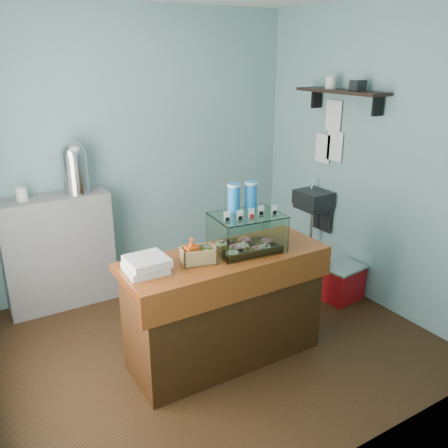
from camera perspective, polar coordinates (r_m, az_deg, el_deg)
ground at (r=4.20m, az=-1.72°, el=-13.88°), size 3.50×3.50×0.00m
room_shell at (r=3.57m, az=-1.70°, el=9.72°), size 3.54×3.04×2.82m
counter at (r=3.78m, az=0.14°, el=-9.92°), size 1.60×0.60×0.90m
back_shelf at (r=4.79m, az=-19.24°, el=-3.19°), size 1.00×0.32×1.10m
display_case at (r=3.64m, az=2.59°, el=-0.66°), size 0.56×0.43×0.50m
condiment_crate at (r=3.42m, az=-3.31°, el=-3.62°), size 0.28×0.20×0.20m
pastry_boxes at (r=3.33m, az=-9.34°, el=-4.85°), size 0.29×0.29×0.11m
coffee_urn at (r=4.60m, az=-17.57°, el=6.67°), size 0.27×0.27×0.49m
red_cooler at (r=4.91m, az=14.03°, el=-6.81°), size 0.44×0.36×0.36m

